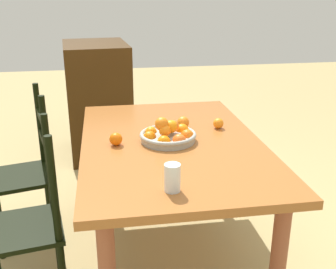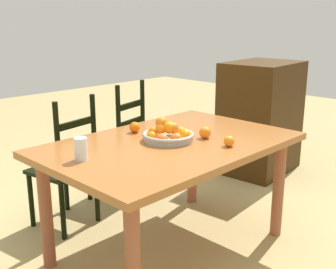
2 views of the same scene
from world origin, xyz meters
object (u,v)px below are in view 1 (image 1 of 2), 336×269
dining_table (171,156)px  chair_near_window (31,226)px  fruit_bowl (168,135)px  drinking_glass (172,178)px  orange_loose_1 (116,139)px  orange_loose_2 (218,123)px  cabinet (98,100)px  orange_loose_0 (183,122)px  chair_by_cabinet (27,175)px

dining_table → chair_near_window: size_ratio=1.61×
fruit_bowl → drinking_glass: 0.59m
orange_loose_1 → orange_loose_2: (0.18, -0.63, -0.00)m
cabinet → orange_loose_1: (-1.72, -0.11, 0.24)m
fruit_bowl → orange_loose_2: bearing=-63.3°
orange_loose_0 → chair_near_window: bearing=118.8°
fruit_bowl → orange_loose_1: size_ratio=4.48×
dining_table → cabinet: size_ratio=1.44×
orange_loose_2 → chair_near_window: bearing=112.1°
dining_table → chair_by_cabinet: 0.94m
dining_table → orange_loose_2: orange_loose_2 is taller
chair_near_window → drinking_glass: bearing=55.2°
fruit_bowl → orange_loose_0: bearing=-31.3°
chair_by_cabinet → cabinet: size_ratio=0.92×
chair_by_cabinet → orange_loose_0: 1.03m
chair_by_cabinet → orange_loose_2: (-0.13, -1.19, 0.32)m
dining_table → orange_loose_1: size_ratio=21.57×
dining_table → orange_loose_2: 0.38m
chair_near_window → orange_loose_1: chair_near_window is taller
chair_by_cabinet → drinking_glass: bearing=27.6°
chair_by_cabinet → fruit_bowl: 0.96m
chair_near_window → drinking_glass: 0.82m
chair_by_cabinet → orange_loose_1: chair_by_cabinet is taller
orange_loose_0 → orange_loose_2: size_ratio=1.16×
chair_by_cabinet → cabinet: 1.48m
orange_loose_0 → drinking_glass: drinking_glass is taller
cabinet → drinking_glass: 2.33m
orange_loose_2 → drinking_glass: size_ratio=0.52×
chair_by_cabinet → cabinet: bearing=148.9°
orange_loose_0 → drinking_glass: 0.82m
cabinet → orange_loose_2: 1.73m
dining_table → orange_loose_2: bearing=-62.7°
orange_loose_1 → chair_near_window: bearing=119.9°
fruit_bowl → orange_loose_0: (0.21, -0.13, -0.00)m
orange_loose_0 → orange_loose_1: bearing=117.5°
fruit_bowl → drinking_glass: fruit_bowl is taller
dining_table → drinking_glass: (-0.59, 0.10, 0.16)m
cabinet → orange_loose_1: bearing=178.7°
chair_by_cabinet → orange_loose_1: size_ratio=13.82×
drinking_glass → cabinet: bearing=8.2°
cabinet → drinking_glass: cabinet is taller
dining_table → cabinet: cabinet is taller
fruit_bowl → orange_loose_0: fruit_bowl is taller
cabinet → fruit_bowl: cabinet is taller
cabinet → orange_loose_1: cabinet is taller
orange_loose_1 → orange_loose_2: orange_loose_1 is taller
orange_loose_2 → chair_by_cabinet: bearing=83.6°
chair_by_cabinet → drinking_glass: (-0.89, -0.77, 0.35)m
chair_near_window → orange_loose_1: size_ratio=13.42×
cabinet → drinking_glass: bearing=-176.8°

